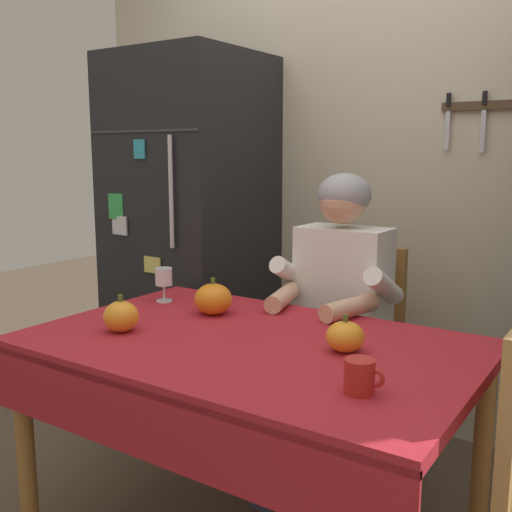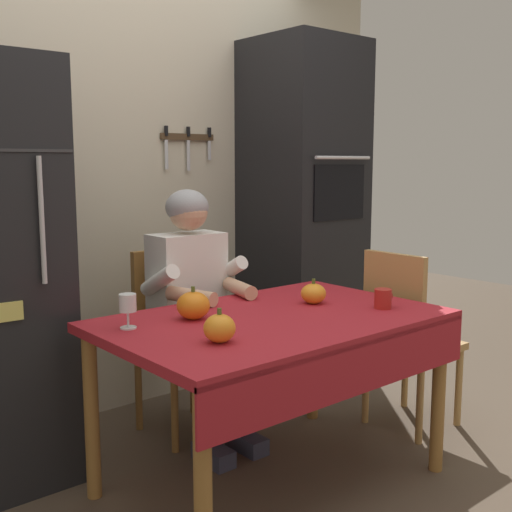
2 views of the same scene
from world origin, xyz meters
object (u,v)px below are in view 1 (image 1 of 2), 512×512
at_px(dining_table, 246,367).
at_px(chair_behind_person, 354,345).
at_px(seated_person, 335,303).
at_px(wine_glass, 164,279).
at_px(pumpkin_large, 213,299).
at_px(coffee_mug, 360,376).
at_px(pumpkin_medium, 121,316).
at_px(refrigerator, 192,235).
at_px(pumpkin_small, 345,336).

height_order(dining_table, chair_behind_person, chair_behind_person).
bearing_deg(seated_person, wine_glass, -147.17).
relative_size(wine_glass, pumpkin_large, 0.99).
height_order(dining_table, pumpkin_large, pumpkin_large).
xyz_separation_m(coffee_mug, pumpkin_medium, (-0.87, 0.04, 0.01)).
bearing_deg(chair_behind_person, seated_person, -90.00).
xyz_separation_m(dining_table, seated_person, (0.01, 0.60, 0.08)).
bearing_deg(coffee_mug, wine_glass, 157.71).
height_order(coffee_mug, pumpkin_medium, pumpkin_medium).
bearing_deg(refrigerator, seated_person, -16.19).
bearing_deg(dining_table, pumpkin_small, 15.42).
distance_m(pumpkin_large, pumpkin_medium, 0.36).
bearing_deg(chair_behind_person, refrigerator, 174.63).
height_order(seated_person, pumpkin_medium, seated_person).
distance_m(dining_table, pumpkin_medium, 0.45).
relative_size(chair_behind_person, pumpkin_small, 8.10).
xyz_separation_m(refrigerator, coffee_mug, (1.41, -1.07, -0.12)).
relative_size(seated_person, coffee_mug, 12.00).
distance_m(chair_behind_person, wine_glass, 0.86).
relative_size(chair_behind_person, coffee_mug, 8.97).
relative_size(chair_behind_person, wine_glass, 6.85).
bearing_deg(pumpkin_large, dining_table, -35.02).
xyz_separation_m(chair_behind_person, pumpkin_small, (0.29, -0.71, 0.27)).
height_order(coffee_mug, pumpkin_small, pumpkin_small).
height_order(seated_person, coffee_mug, seated_person).
xyz_separation_m(refrigerator, chair_behind_person, (0.96, -0.09, -0.39)).
relative_size(refrigerator, pumpkin_large, 13.13).
distance_m(refrigerator, seated_person, 1.02).
distance_m(seated_person, coffee_mug, 0.91).
xyz_separation_m(coffee_mug, pumpkin_large, (-0.75, 0.38, 0.01)).
bearing_deg(pumpkin_medium, refrigerator, 118.14).
bearing_deg(chair_behind_person, wine_glass, -135.66).
relative_size(dining_table, pumpkin_large, 10.21).
xyz_separation_m(chair_behind_person, pumpkin_large, (-0.29, -0.60, 0.29)).
distance_m(pumpkin_large, pumpkin_small, 0.59).
distance_m(seated_person, pumpkin_medium, 0.86).
xyz_separation_m(wine_glass, pumpkin_medium, (0.16, -0.38, -0.04)).
height_order(wine_glass, pumpkin_small, wine_glass).
height_order(refrigerator, pumpkin_small, refrigerator).
height_order(pumpkin_large, pumpkin_medium, pumpkin_large).
bearing_deg(refrigerator, pumpkin_large, -45.72).
distance_m(dining_table, chair_behind_person, 0.81).
relative_size(refrigerator, dining_table, 1.29).
xyz_separation_m(wine_glass, pumpkin_large, (0.28, -0.04, -0.04)).
xyz_separation_m(seated_person, wine_glass, (-0.57, -0.37, 0.10)).
bearing_deg(pumpkin_large, seated_person, 54.31).
distance_m(seated_person, wine_glass, 0.68).
relative_size(pumpkin_medium, pumpkin_small, 1.09).
relative_size(dining_table, seated_person, 1.12).
bearing_deg(pumpkin_large, refrigerator, 134.28).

